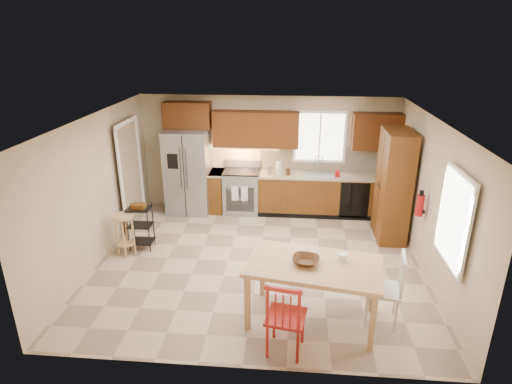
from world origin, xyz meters
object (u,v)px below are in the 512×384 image
object	(u,v)px
soap_bottle	(337,172)
table_bowl	(306,264)
chair_red	(286,315)
chair_white	(383,288)
fire_extinguisher	(420,205)
range_stove	(242,192)
utility_cart	(141,227)
pantry	(393,186)
bar_stool	(125,235)
refrigerator	(188,172)
dining_table	(312,292)
table_jar	(343,259)

from	to	relation	value
soap_bottle	table_bowl	xyz separation A→B (m)	(-0.73, -3.59, -0.12)
soap_bottle	chair_red	bearing A→B (deg)	-102.94
chair_white	fire_extinguisher	bearing A→B (deg)	-17.44
range_stove	utility_cart	xyz separation A→B (m)	(-1.63, -1.86, -0.04)
soap_bottle	utility_cart	xyz separation A→B (m)	(-3.66, -1.77, -0.58)
utility_cart	range_stove	bearing A→B (deg)	47.82
pantry	bar_stool	distance (m)	4.98
chair_red	table_bowl	distance (m)	0.78
refrigerator	dining_table	world-z (taller)	refrigerator
soap_bottle	bar_stool	xyz separation A→B (m)	(-3.86, -2.03, -0.61)
refrigerator	table_bowl	bearing A→B (deg)	-55.89
table_bowl	utility_cart	world-z (taller)	table_bowl
dining_table	bar_stool	bearing A→B (deg)	164.30
soap_bottle	bar_stool	size ratio (longest dim) A/B	0.25
range_stove	table_jar	world-z (taller)	table_jar
bar_stool	utility_cart	world-z (taller)	utility_cart
dining_table	chair_red	distance (m)	0.74
chair_white	refrigerator	bearing A→B (deg)	54.54
utility_cart	soap_bottle	bearing A→B (deg)	24.92
fire_extinguisher	utility_cart	distance (m)	4.86
chair_white	bar_stool	distance (m)	4.45
range_stove	bar_stool	bearing A→B (deg)	-130.83
pantry	table_jar	bearing A→B (deg)	-114.73
range_stove	refrigerator	bearing A→B (deg)	-177.01
chair_red	chair_white	world-z (taller)	same
chair_red	refrigerator	bearing A→B (deg)	127.36
chair_red	bar_stool	bearing A→B (deg)	152.59
soap_bottle	fire_extinguisher	xyz separation A→B (m)	(1.15, -1.95, 0.10)
soap_bottle	refrigerator	bearing A→B (deg)	179.55
pantry	table_bowl	xyz separation A→B (m)	(-1.68, -2.69, -0.18)
range_stove	pantry	world-z (taller)	pantry
table_jar	range_stove	bearing A→B (deg)	116.73
soap_bottle	pantry	bearing A→B (deg)	-43.45
chair_red	bar_stool	distance (m)	3.63
range_stove	pantry	bearing A→B (deg)	-18.29
pantry	fire_extinguisher	bearing A→B (deg)	-79.22
table_jar	dining_table	bearing A→B (deg)	-164.05
dining_table	table_jar	distance (m)	0.62
chair_white	chair_red	bearing A→B (deg)	128.28
table_jar	utility_cart	distance (m)	3.85
fire_extinguisher	bar_stool	xyz separation A→B (m)	(-5.01, -0.08, -0.72)
chair_red	utility_cart	distance (m)	3.65
fire_extinguisher	table_jar	size ratio (longest dim) A/B	2.10
soap_bottle	bar_stool	bearing A→B (deg)	-152.24
refrigerator	bar_stool	bearing A→B (deg)	-108.26
refrigerator	range_stove	distance (m)	1.24
table_jar	refrigerator	bearing A→B (deg)	130.06
chair_red	table_bowl	size ratio (longest dim) A/B	2.90
soap_bottle	utility_cart	size ratio (longest dim) A/B	0.23
refrigerator	table_jar	world-z (taller)	refrigerator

